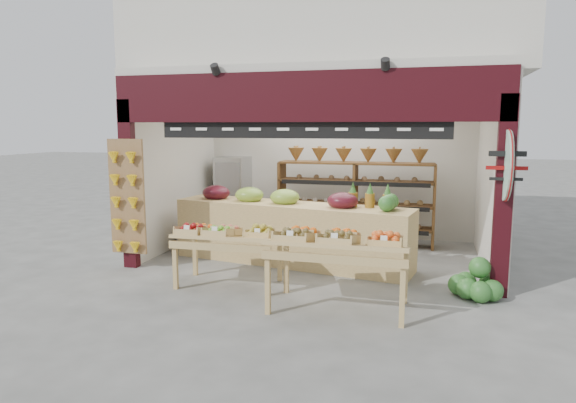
# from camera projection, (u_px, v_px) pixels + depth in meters

# --- Properties ---
(ground) EXTENTS (60.00, 60.00, 0.00)m
(ground) POSITION_uv_depth(u_px,v_px,m) (313.00, 262.00, 8.55)
(ground) COLOR #60605B
(ground) RESTS_ON ground
(shop_structure) EXTENTS (6.36, 5.12, 5.40)m
(shop_structure) POSITION_uv_depth(u_px,v_px,m) (333.00, 35.00, 9.52)
(shop_structure) COLOR beige
(shop_structure) RESTS_ON ground
(banana_board) EXTENTS (0.60, 0.15, 1.80)m
(banana_board) POSITION_uv_depth(u_px,v_px,m) (126.00, 199.00, 7.98)
(banana_board) COLOR olive
(banana_board) RESTS_ON ground
(gift_sign) EXTENTS (0.04, 0.93, 0.92)m
(gift_sign) POSITION_uv_depth(u_px,v_px,m) (507.00, 165.00, 6.49)
(gift_sign) COLOR #AAD6C2
(gift_sign) RESTS_ON ground
(back_shelving) EXTENTS (2.96, 0.48, 1.83)m
(back_shelving) POSITION_uv_depth(u_px,v_px,m) (355.00, 183.00, 9.73)
(back_shelving) COLOR brown
(back_shelving) RESTS_ON ground
(refrigerator) EXTENTS (0.63, 0.63, 1.61)m
(refrigerator) POSITION_uv_depth(u_px,v_px,m) (233.00, 195.00, 10.80)
(refrigerator) COLOR #B0B3B7
(refrigerator) RESTS_ON ground
(cardboard_stack) EXTENTS (1.06, 0.76, 0.63)m
(cardboard_stack) POSITION_uv_depth(u_px,v_px,m) (201.00, 237.00, 9.39)
(cardboard_stack) COLOR beige
(cardboard_stack) RESTS_ON ground
(mid_counter) EXTENTS (4.05, 1.45, 1.23)m
(mid_counter) POSITION_uv_depth(u_px,v_px,m) (290.00, 231.00, 8.40)
(mid_counter) COLOR #D8B46F
(mid_counter) RESTS_ON ground
(display_table_left) EXTENTS (1.47, 0.86, 0.94)m
(display_table_left) POSITION_uv_depth(u_px,v_px,m) (223.00, 235.00, 7.26)
(display_table_left) COLOR #D8B46F
(display_table_left) RESTS_ON ground
(display_table_right) EXTENTS (1.69, 0.94, 1.07)m
(display_table_right) POSITION_uv_depth(u_px,v_px,m) (334.00, 242.00, 6.30)
(display_table_right) COLOR #D8B46F
(display_table_right) RESTS_ON ground
(watermelon_pile) EXTENTS (0.69, 0.69, 0.54)m
(watermelon_pile) POSITION_uv_depth(u_px,v_px,m) (476.00, 284.00, 6.77)
(watermelon_pile) COLOR #1B511C
(watermelon_pile) RESTS_ON ground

